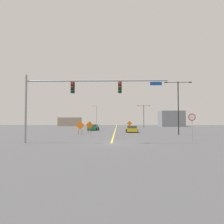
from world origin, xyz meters
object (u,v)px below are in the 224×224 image
Objects in this scene: car_green_distant at (93,127)px; car_yellow_mid at (132,129)px; stop_sign at (192,122)px; construction_sign_right_shoulder at (90,126)px; street_lamp_near_right at (96,115)px; traffic_signal_assembly at (75,92)px; construction_sign_median_near at (80,126)px; street_lamp_mid_right at (144,114)px; street_lamp_mid_left at (178,103)px; construction_sign_left_shoulder at (130,124)px.

car_green_distant reaches higher than car_yellow_mid.
stop_sign is 1.40× the size of construction_sign_right_shoulder.
traffic_signal_assembly is at bearing -85.84° from street_lamp_near_right.
construction_sign_median_near is (-13.67, 10.34, -0.69)m from stop_sign.
street_lamp_mid_right is 28.24m from car_yellow_mid.
street_lamp_near_right is (-18.39, 56.96, -0.18)m from street_lamp_mid_left.
car_green_distant is at bearing -85.01° from street_lamp_near_right.
construction_sign_left_shoulder reaches higher than construction_sign_right_shoulder.
car_yellow_mid is (-6.64, 7.49, -4.31)m from street_lamp_mid_left.
car_green_distant is at bearing 134.10° from car_yellow_mid.
construction_sign_right_shoulder is at bearing 65.42° from construction_sign_median_near.
car_yellow_mid is at bearing -45.90° from car_green_distant.
car_green_distant is at bearing 117.24° from stop_sign.
stop_sign is (11.92, 2.71, -2.82)m from traffic_signal_assembly.
traffic_signal_assembly is 69.97m from street_lamp_near_right.
construction_sign_left_shoulder is (-5.01, -9.71, -2.94)m from street_lamp_mid_right.
car_yellow_mid is at bearing -76.64° from street_lamp_near_right.
street_lamp_near_right reaches higher than construction_sign_median_near.
construction_sign_median_near is (-15.07, 0.22, -3.56)m from street_lamp_mid_left.
construction_sign_median_near is (-8.97, -25.00, -0.04)m from construction_sign_left_shoulder.
stop_sign reaches higher than car_green_distant.
construction_sign_median_near is at bearing 179.18° from street_lamp_mid_left.
car_yellow_mid is (-0.54, -17.72, -0.80)m from construction_sign_left_shoulder.
traffic_signal_assembly is 6.61× the size of construction_sign_right_shoulder.
traffic_signal_assembly is 2.90× the size of car_green_distant.
street_lamp_near_right is at bearing 111.17° from construction_sign_left_shoulder.
stop_sign is at bearing -62.76° from car_green_distant.
street_lamp_near_right is 1.83× the size of car_green_distant.
car_yellow_mid is at bearing 71.80° from traffic_signal_assembly.
construction_sign_left_shoulder is (-4.70, 35.34, -0.64)m from stop_sign.
street_lamp_near_right is 4.19× the size of construction_sign_right_shoulder.
car_green_distant is (-13.73, -19.01, -3.66)m from street_lamp_mid_right.
street_lamp_mid_right is 3.36× the size of construction_sign_median_near.
construction_sign_right_shoulder is at bearing 92.28° from traffic_signal_assembly.
traffic_signal_assembly reaches higher than construction_sign_median_near.
street_lamp_near_right is 51.01m from car_yellow_mid.
street_lamp_mid_left is at bearing 43.91° from traffic_signal_assembly.
construction_sign_right_shoulder is (-13.94, 2.70, -3.57)m from street_lamp_mid_left.
traffic_signal_assembly reaches higher than car_green_distant.
car_green_distant is at bearing 132.93° from street_lamp_mid_left.
street_lamp_mid_right reaches higher than stop_sign.
street_lamp_near_right is 41.39m from car_green_distant.
stop_sign is at bearing -90.40° from street_lamp_mid_right.
street_lamp_mid_right is at bearing 68.05° from construction_sign_median_near.
construction_sign_right_shoulder is (-12.85, -32.23, -3.00)m from street_lamp_mid_right.
car_yellow_mid is at bearing 33.32° from construction_sign_right_shoulder.
stop_sign is 0.33× the size of street_lamp_near_right.
stop_sign is 29.32m from car_green_distant.
stop_sign is 0.65× the size of car_yellow_mid.
street_lamp_near_right is (-16.99, 67.08, 2.69)m from stop_sign.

